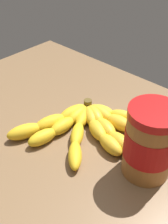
% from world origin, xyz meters
% --- Properties ---
extents(ground_plane, '(0.95, 0.61, 0.04)m').
position_xyz_m(ground_plane, '(0.00, 0.00, -0.02)').
color(ground_plane, brown).
extents(banana_bunch, '(0.26, 0.29, 0.03)m').
position_xyz_m(banana_bunch, '(0.01, -0.02, 0.02)').
color(banana_bunch, yellow).
rests_on(banana_bunch, ground_plane).
extents(peanut_butter_jar, '(0.10, 0.10, 0.15)m').
position_xyz_m(peanut_butter_jar, '(-0.15, -0.01, 0.07)').
color(peanut_butter_jar, '#9E602D').
rests_on(peanut_butter_jar, ground_plane).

